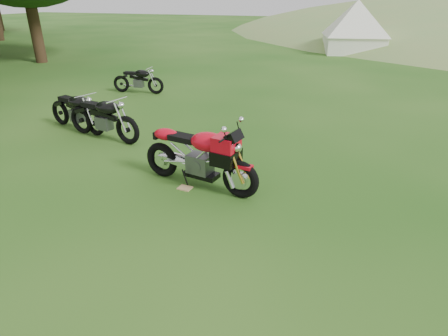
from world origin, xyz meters
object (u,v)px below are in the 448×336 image
(sport_motorcycle, at_px, (198,152))
(vintage_moto_a, at_px, (103,116))
(tent_left, at_px, (355,28))
(vintage_moto_d, at_px, (138,79))
(plywood_board, at_px, (185,188))
(vintage_moto_b, at_px, (76,110))

(sport_motorcycle, height_order, vintage_moto_a, sport_motorcycle)
(vintage_moto_a, height_order, tent_left, tent_left)
(vintage_moto_d, bearing_deg, sport_motorcycle, -57.35)
(plywood_board, bearing_deg, tent_left, 83.62)
(plywood_board, height_order, tent_left, tent_left)
(sport_motorcycle, distance_m, tent_left, 19.31)
(sport_motorcycle, relative_size, vintage_moto_d, 1.23)
(vintage_moto_a, height_order, vintage_moto_d, vintage_moto_a)
(tent_left, bearing_deg, vintage_moto_d, -128.62)
(vintage_moto_b, distance_m, tent_left, 18.42)
(sport_motorcycle, relative_size, plywood_board, 9.31)
(sport_motorcycle, bearing_deg, vintage_moto_a, 164.23)
(plywood_board, relative_size, vintage_moto_b, 0.12)
(plywood_board, distance_m, vintage_moto_d, 7.68)
(sport_motorcycle, relative_size, tent_left, 0.69)
(plywood_board, xyz_separation_m, tent_left, (2.17, 19.39, 1.41))
(vintage_moto_d, bearing_deg, vintage_moto_a, -75.56)
(vintage_moto_d, bearing_deg, vintage_moto_b, -87.76)
(vintage_moto_a, height_order, vintage_moto_b, vintage_moto_a)
(vintage_moto_d, height_order, tent_left, tent_left)
(vintage_moto_a, xyz_separation_m, vintage_moto_b, (-1.05, 0.33, -0.03))
(sport_motorcycle, height_order, plywood_board, sport_motorcycle)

